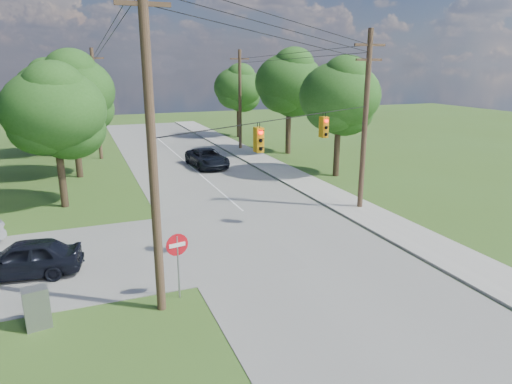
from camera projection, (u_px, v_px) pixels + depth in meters
name	position (u px, v px, depth m)	size (l,w,h in m)	color
ground	(282.00, 291.00, 17.78)	(140.00, 140.00, 0.00)	#3B5A1E
main_road	(277.00, 240.00, 22.96)	(10.00, 100.00, 0.03)	gray
sidewalk_east	(387.00, 223.00, 25.30)	(2.60, 100.00, 0.12)	#ADAAA2
pole_sw	(151.00, 138.00, 14.85)	(2.00, 0.32, 12.00)	brown
pole_ne	(365.00, 119.00, 26.61)	(2.00, 0.32, 10.50)	brown
pole_north_e	(240.00, 99.00, 46.43)	(2.00, 0.32, 10.00)	brown
pole_north_w	(96.00, 103.00, 41.56)	(2.00, 0.32, 10.00)	brown
power_lines	(225.00, 53.00, 26.20)	(13.93, 29.62, 4.93)	black
traffic_signals	(294.00, 132.00, 21.17)	(4.91, 3.27, 1.05)	orange
tree_w_near	(54.00, 111.00, 26.83)	(6.00, 6.00, 8.40)	#463223
tree_w_mid	(71.00, 92.00, 34.18)	(6.40, 6.40, 9.22)	#463223
tree_w_far	(49.00, 90.00, 42.54)	(6.00, 6.00, 8.73)	#463223
tree_e_near	(339.00, 96.00, 34.66)	(6.20, 6.20, 8.81)	#463223
tree_e_mid	(289.00, 82.00, 43.63)	(6.60, 6.60, 9.64)	#463223
tree_e_far	(238.00, 87.00, 54.31)	(5.80, 5.80, 8.32)	#463223
car_cross_dark	(24.00, 258.00, 18.82)	(1.84, 4.57, 1.56)	black
car_main_north	(207.00, 158.00, 39.15)	(2.57, 5.57, 1.55)	black
control_cabinet	(37.00, 308.00, 15.18)	(0.79, 0.57, 1.43)	gray
do_not_enter_sign	(177.00, 252.00, 16.80)	(0.85, 0.19, 2.58)	gray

